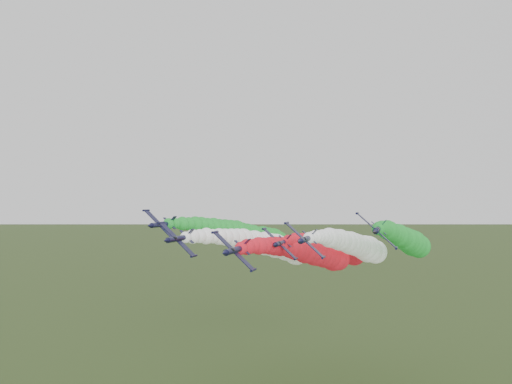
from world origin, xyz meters
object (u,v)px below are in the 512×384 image
jet_lead (315,253)px  jet_inner_left (272,246)px  jet_outer_left (252,235)px  jet_outer_right (407,240)px  jet_inner_right (358,246)px  jet_trail (337,248)px

jet_lead → jet_inner_left: (-12.40, 7.52, 0.77)m
jet_outer_left → jet_outer_right: size_ratio=1.00×
jet_inner_left → jet_outer_right: (33.01, 5.21, 1.89)m
jet_lead → jet_inner_left: 14.52m
jet_lead → jet_inner_right: size_ratio=1.00×
jet_inner_left → jet_trail: (14.68, 14.22, -1.60)m
jet_inner_left → jet_lead: bearing=-31.2°
jet_inner_left → jet_outer_right: jet_outer_right is taller
jet_inner_right → jet_outer_right: bearing=12.8°
jet_outer_left → jet_outer_right: 40.64m
jet_trail → jet_inner_right: bearing=-60.0°
jet_inner_left → jet_outer_left: 10.23m
jet_outer_left → jet_trail: (22.29, 7.75, -3.78)m
jet_inner_right → jet_outer_right: (11.60, 2.65, 1.59)m
jet_outer_left → jet_outer_right: (40.62, -1.27, -0.29)m
jet_lead → jet_outer_left: (-20.01, 13.99, 2.94)m
jet_inner_left → jet_outer_left: jet_outer_left is taller
jet_outer_right → jet_trail: 20.72m
jet_outer_right → jet_trail: jet_outer_right is taller
jet_inner_right → jet_outer_right: jet_outer_right is taller
jet_outer_right → jet_trail: (-18.33, 9.02, -3.49)m
jet_outer_right → jet_lead: bearing=-148.3°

